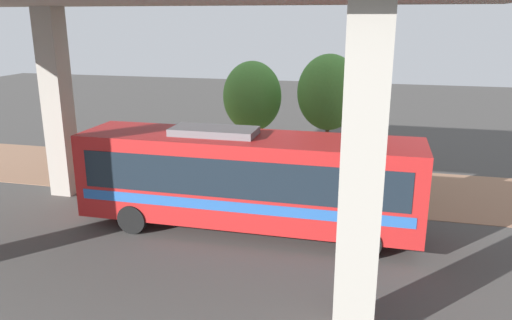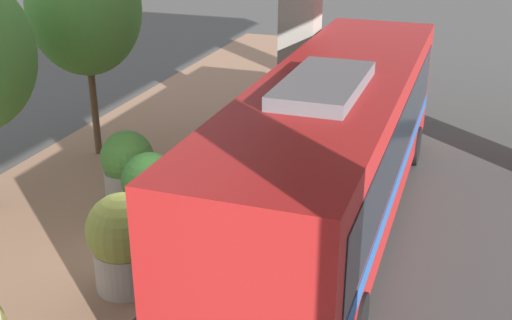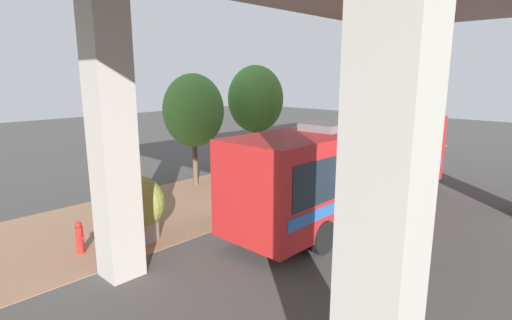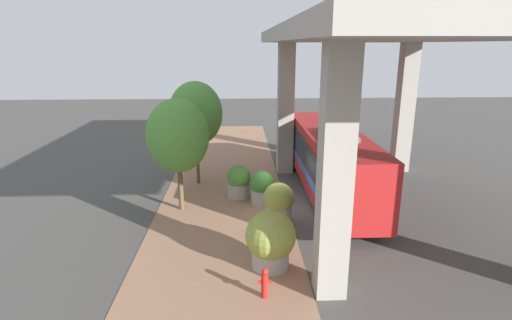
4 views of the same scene
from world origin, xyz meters
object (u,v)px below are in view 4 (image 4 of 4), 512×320
planter_back (271,240)px  street_tree_near (178,136)px  bus (330,158)px  fire_hydrant (265,283)px  planter_front (279,203)px  planter_extra (262,187)px  street_tree_far (196,114)px  planter_middle (239,182)px

planter_back → street_tree_near: street_tree_near is taller
bus → fire_hydrant: bearing=-114.2°
planter_front → planter_extra: bearing=106.0°
bus → planter_front: size_ratio=6.35×
fire_hydrant → planter_back: planter_back is taller
fire_hydrant → street_tree_far: (-2.98, 10.50, 3.37)m
street_tree_near → street_tree_far: size_ratio=0.93×
planter_middle → street_tree_far: size_ratio=0.30×
fire_hydrant → planter_back: 1.82m
planter_back → street_tree_far: (-3.29, 8.79, 2.84)m
bus → planter_middle: 4.72m
bus → planter_back: 7.73m
bus → fire_hydrant: size_ratio=11.72×
bus → planter_back: (-3.52, -6.83, -0.89)m
planter_middle → planter_extra: (1.09, -0.99, 0.04)m
bus → planter_front: bearing=-131.2°
bus → planter_extra: (-3.50, -1.25, -1.05)m
planter_back → planter_middle: bearing=99.2°
planter_front → street_tree_near: 5.30m
bus → street_tree_far: 7.35m
planter_front → planter_back: planter_back is taller
bus → street_tree_near: size_ratio=2.22×
bus → planter_front: (-2.90, -3.32, -1.00)m
planter_front → street_tree_near: bearing=159.1°
planter_extra → street_tree_near: street_tree_near is taller
fire_hydrant → planter_middle: planter_middle is taller
planter_front → planter_middle: (-1.68, 3.05, -0.09)m
planter_middle → bus: bearing=3.3°
bus → planter_middle: bus is taller
planter_front → planter_extra: size_ratio=1.07×
fire_hydrant → planter_front: bearing=79.9°
planter_middle → planter_back: 6.65m
planter_front → street_tree_far: 7.20m
planter_extra → street_tree_near: size_ratio=0.33×
planter_middle → street_tree_far: (-2.22, 2.23, 3.04)m
street_tree_near → planter_back: bearing=-54.2°
planter_front → street_tree_near: street_tree_near is taller
planter_extra → street_tree_near: (-3.74, -0.42, 2.62)m
planter_back → planter_extra: planter_back is taller
bus → street_tree_near: (-7.24, -1.67, 1.57)m
bus → planter_middle: bearing=-176.7°
fire_hydrant → planter_extra: (0.33, 7.29, 0.37)m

